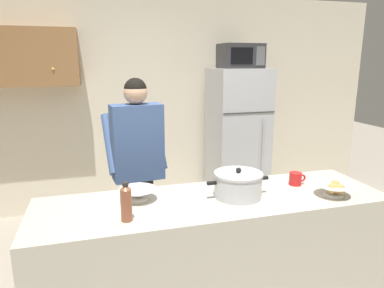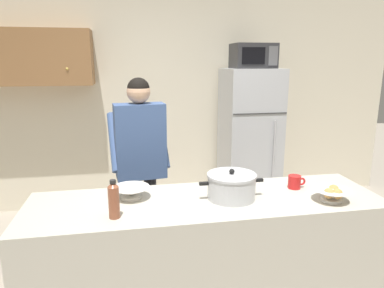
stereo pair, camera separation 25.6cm
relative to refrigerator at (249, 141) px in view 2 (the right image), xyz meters
name	(u,v)px [view 2 (the right image)]	position (x,y,z in m)	size (l,w,h in m)	color
back_wall_unit	(150,97)	(-1.17, 0.42, 0.51)	(6.00, 0.48, 2.60)	beige
kitchen_island	(206,261)	(-0.95, -1.85, -0.41)	(2.36, 0.68, 0.92)	#BCB7A8
refrigerator	(249,141)	(0.00, 0.00, 0.00)	(0.64, 0.68, 1.73)	#B7BABF
microwave	(253,56)	(0.00, -0.02, 1.01)	(0.48, 0.37, 0.28)	#2D2D30
person_near_pot	(140,151)	(-1.35, -0.99, 0.19)	(0.55, 0.46, 1.68)	black
cooking_pot	(231,186)	(-0.79, -1.86, 0.14)	(0.44, 0.33, 0.21)	silver
coffee_mug	(295,182)	(-0.28, -1.76, 0.10)	(0.13, 0.09, 0.10)	red
bread_bowl	(332,194)	(-0.15, -2.03, 0.10)	(0.24, 0.24, 0.10)	white
empty_bowl	(131,192)	(-1.45, -1.74, 0.10)	(0.25, 0.25, 0.08)	white
bottle_near_edge	(114,200)	(-1.55, -2.02, 0.17)	(0.06, 0.06, 0.23)	brown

